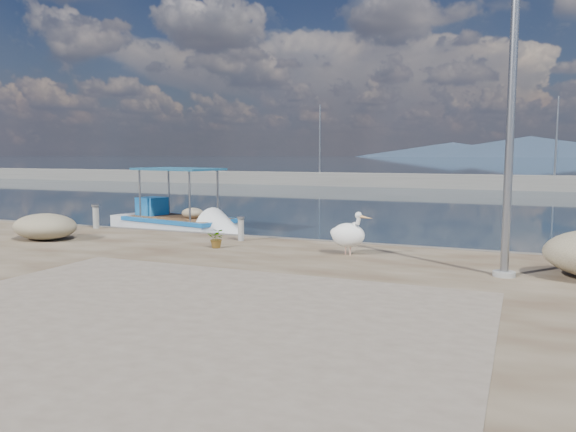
% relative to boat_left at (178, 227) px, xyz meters
% --- Properties ---
extents(ground, '(1400.00, 1400.00, 0.00)m').
position_rel_boat_left_xyz_m(ground, '(6.18, -7.82, -0.22)').
color(ground, '#162635').
rests_on(ground, ground).
extents(quay_patch, '(9.00, 7.00, 0.01)m').
position_rel_boat_left_xyz_m(quay_patch, '(7.18, -10.82, 0.28)').
color(quay_patch, gray).
rests_on(quay_patch, quay).
extents(breakwater, '(120.00, 2.20, 7.50)m').
position_rel_boat_left_xyz_m(breakwater, '(6.17, 32.18, 0.38)').
color(breakwater, gray).
rests_on(breakwater, ground).
extents(mountains, '(370.00, 280.00, 22.00)m').
position_rel_boat_left_xyz_m(mountains, '(10.57, 642.18, 9.29)').
color(mountains, '#28384C').
rests_on(mountains, ground).
extents(boat_left, '(6.15, 3.10, 2.83)m').
position_rel_boat_left_xyz_m(boat_left, '(0.00, 0.00, 0.00)').
color(boat_left, white).
rests_on(boat_left, ground).
extents(pelican, '(1.13, 0.73, 1.08)m').
position_rel_boat_left_xyz_m(pelican, '(8.06, -4.73, 0.79)').
color(pelican, tan).
rests_on(pelican, quay).
extents(lamp_post, '(0.44, 0.96, 7.00)m').
position_rel_boat_left_xyz_m(lamp_post, '(11.63, -5.78, 3.58)').
color(lamp_post, gray).
rests_on(lamp_post, quay).
extents(bollard_near, '(0.22, 0.22, 0.68)m').
position_rel_boat_left_xyz_m(bollard_near, '(4.61, -3.72, 0.65)').
color(bollard_near, gray).
rests_on(bollard_near, quay).
extents(bollard_far, '(0.26, 0.26, 0.80)m').
position_rel_boat_left_xyz_m(bollard_far, '(-1.02, -3.22, 0.71)').
color(bollard_far, gray).
rests_on(bollard_far, quay).
extents(potted_plant, '(0.55, 0.50, 0.51)m').
position_rel_boat_left_xyz_m(potted_plant, '(4.60, -5.05, 0.53)').
color(potted_plant, '#33722D').
rests_on(potted_plant, quay).
extents(net_pile_b, '(1.92, 1.49, 0.75)m').
position_rel_boat_left_xyz_m(net_pile_b, '(-0.67, -5.70, 0.65)').
color(net_pile_b, tan).
rests_on(net_pile_b, quay).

